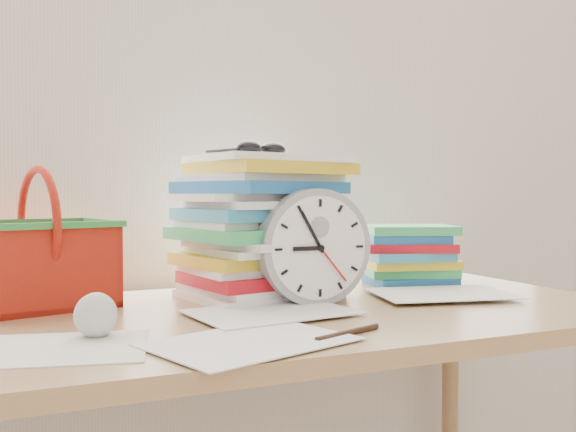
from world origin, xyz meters
name	(u,v)px	position (x,y,z in m)	size (l,w,h in m)	color
curtain	(213,57)	(0.00, 1.98, 1.30)	(2.40, 0.01, 2.50)	silver
desk	(274,349)	(0.00, 1.60, 0.68)	(1.40, 0.70, 0.75)	#987547
paper_stack	(262,226)	(0.04, 1.76, 0.90)	(0.34, 0.28, 0.30)	white
clock	(314,247)	(0.09, 1.62, 0.87)	(0.23, 0.23, 0.05)	#939499
sunglasses	(261,149)	(0.04, 1.78, 1.07)	(0.14, 0.12, 0.04)	black
book_stack	(406,255)	(0.43, 1.79, 0.82)	(0.24, 0.19, 0.14)	white
basket	(38,238)	(-0.41, 1.81, 0.88)	(0.27, 0.21, 0.27)	red
crumpled_ball	(95,315)	(-0.34, 1.50, 0.78)	(0.07, 0.07, 0.07)	silver
pen	(348,333)	(0.02, 1.35, 0.75)	(0.01, 0.01, 0.14)	black
scattered_papers	(274,307)	(0.00, 1.60, 0.76)	(1.26, 0.42, 0.02)	white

